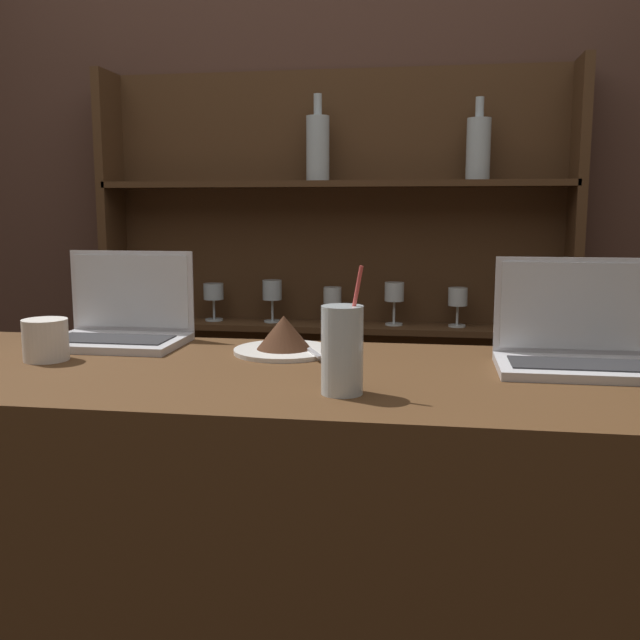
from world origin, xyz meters
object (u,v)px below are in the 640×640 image
at_px(cake_plate, 284,338).
at_px(laptop_near, 121,324).
at_px(laptop_far, 578,344).
at_px(water_glass, 342,350).
at_px(coffee_cup, 46,340).

bearing_deg(cake_plate, laptop_near, 172.19).
distance_m(laptop_near, laptop_far, 1.05).
bearing_deg(water_glass, laptop_near, 146.39).
height_order(laptop_near, cake_plate, laptop_near).
height_order(laptop_near, laptop_far, laptop_far).
bearing_deg(laptop_near, laptop_far, -6.52).
relative_size(laptop_near, water_glass, 1.41).
xyz_separation_m(laptop_far, water_glass, (-0.45, -0.27, 0.03)).
distance_m(laptop_near, coffee_cup, 0.23).
bearing_deg(cake_plate, laptop_far, -5.66).
xyz_separation_m(laptop_near, laptop_far, (1.04, -0.12, 0.00)).
relative_size(cake_plate, coffee_cup, 2.38).
relative_size(laptop_near, laptop_far, 0.98).
xyz_separation_m(cake_plate, coffee_cup, (-0.49, -0.16, 0.01)).
height_order(cake_plate, coffee_cup, coffee_cup).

